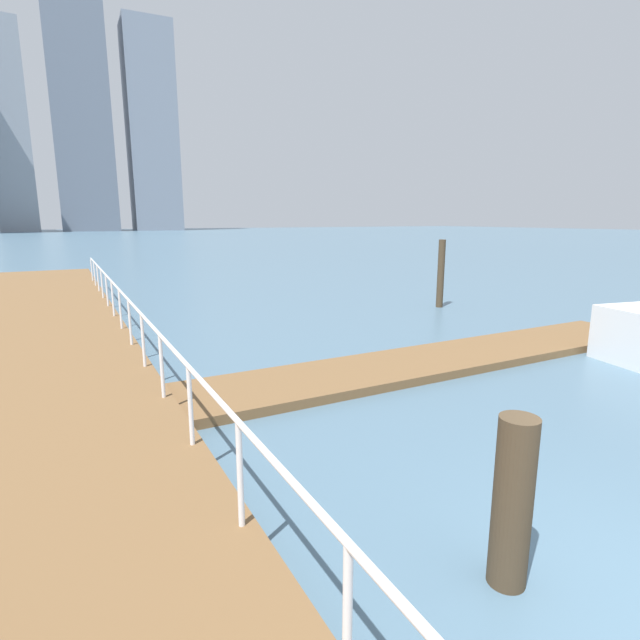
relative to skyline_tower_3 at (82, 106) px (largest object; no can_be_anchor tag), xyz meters
The scene contains 8 objects.
ground_plane 129.64m from the skyline_tower_3, 92.00° to the right, with size 300.00×300.00×0.00m, color slate.
floating_dock 142.40m from the skyline_tower_3, 90.56° to the right, with size 13.05×2.00×0.18m, color brown.
boardwalk_railing 138.94m from the skyline_tower_3, 93.19° to the right, with size 0.06×26.95×1.08m.
dock_piling_0 147.79m from the skyline_tower_3, 92.18° to the right, with size 0.35×0.35×1.60m, color #473826.
dock_piling_1 136.70m from the skyline_tower_3, 88.45° to the right, with size 0.25×0.25×2.50m, color #473826.
skyline_tower_2 18.26m from the skyline_tower_3, behind, with size 8.69×11.47×49.44m, color #8C939E.
skyline_tower_3 is the anchor object (origin of this frame).
skyline_tower_4 17.89m from the skyline_tower_3, ahead, with size 12.65×12.66×54.76m, color gray.
Camera 1 is at (-4.44, -1.41, 3.25)m, focal length 27.42 mm.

